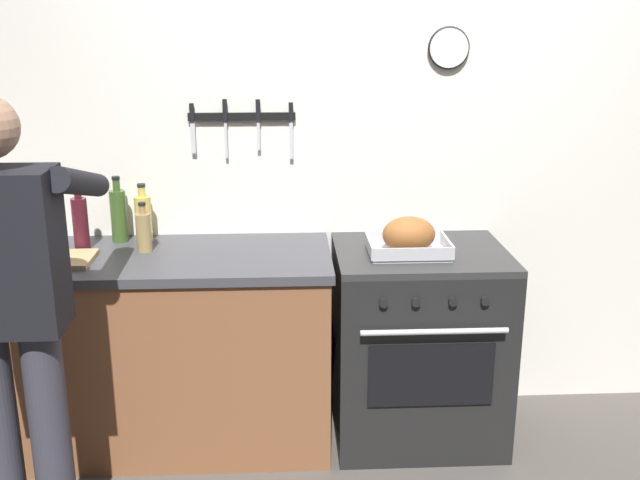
% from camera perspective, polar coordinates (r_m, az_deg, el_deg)
% --- Properties ---
extents(wall_back, '(6.00, 0.13, 2.60)m').
position_cam_1_polar(wall_back, '(3.56, 3.44, 7.07)').
color(wall_back, white).
rests_on(wall_back, ground).
extents(counter_block, '(2.03, 0.65, 0.90)m').
position_cam_1_polar(counter_block, '(3.54, -16.24, -7.98)').
color(counter_block, brown).
rests_on(counter_block, ground).
extents(stove, '(0.76, 0.67, 0.90)m').
position_cam_1_polar(stove, '(3.49, 7.47, -7.85)').
color(stove, black).
rests_on(stove, ground).
extents(person_cook, '(0.51, 0.63, 1.66)m').
position_cam_1_polar(person_cook, '(2.78, -22.53, -4.38)').
color(person_cook, '#383842').
rests_on(person_cook, ground).
extents(roasting_pan, '(0.35, 0.26, 0.17)m').
position_cam_1_polar(roasting_pan, '(3.25, 6.78, 0.15)').
color(roasting_pan, '#B7B7BC').
rests_on(roasting_pan, stove).
extents(cutting_board, '(0.36, 0.24, 0.02)m').
position_cam_1_polar(cutting_board, '(3.35, -19.93, -1.42)').
color(cutting_board, tan).
rests_on(cutting_board, counter_block).
extents(bottle_olive_oil, '(0.07, 0.07, 0.30)m').
position_cam_1_polar(bottle_olive_oil, '(3.53, -15.12, 1.91)').
color(bottle_olive_oil, '#385623').
rests_on(bottle_olive_oil, counter_block).
extents(bottle_wine_red, '(0.07, 0.07, 0.30)m').
position_cam_1_polar(bottle_wine_red, '(3.45, -17.82, 1.30)').
color(bottle_wine_red, '#47141E').
rests_on(bottle_wine_red, counter_block).
extents(bottle_cooking_oil, '(0.08, 0.08, 0.27)m').
position_cam_1_polar(bottle_cooking_oil, '(3.51, -13.33, 1.70)').
color(bottle_cooking_oil, gold).
rests_on(bottle_cooking_oil, counter_block).
extents(bottle_vinegar, '(0.07, 0.07, 0.22)m').
position_cam_1_polar(bottle_vinegar, '(3.36, -13.31, 0.67)').
color(bottle_vinegar, '#997F4C').
rests_on(bottle_vinegar, counter_block).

